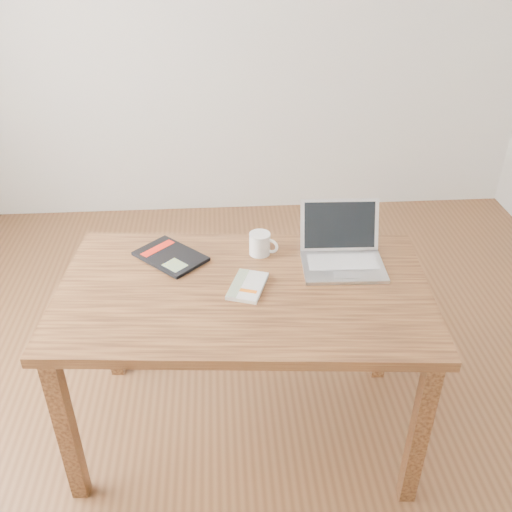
{
  "coord_description": "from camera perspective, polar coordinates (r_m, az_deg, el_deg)",
  "views": [
    {
      "loc": [
        -0.13,
        -1.83,
        1.98
      ],
      "look_at": [
        -0.0,
        -0.05,
        0.85
      ],
      "focal_mm": 40.0,
      "sensor_mm": 36.0,
      "label": 1
    }
  ],
  "objects": [
    {
      "name": "desk",
      "position": [
        2.18,
        -1.21,
        -5.11
      ],
      "size": [
        1.45,
        0.91,
        0.75
      ],
      "rotation": [
        0.0,
        0.0,
        -0.08
      ],
      "color": "#513018",
      "rests_on": "ground"
    },
    {
      "name": "coffee_mug",
      "position": [
        2.3,
        0.45,
        1.26
      ],
      "size": [
        0.12,
        0.09,
        0.09
      ],
      "rotation": [
        0.0,
        0.0,
        -0.49
      ],
      "color": "white",
      "rests_on": "desk"
    },
    {
      "name": "room",
      "position": [
        1.94,
        -2.06,
        13.38
      ],
      "size": [
        4.04,
        4.04,
        2.7
      ],
      "color": "#55341D",
      "rests_on": "ground"
    },
    {
      "name": "laptop",
      "position": [
        2.28,
        8.59,
        0.46
      ],
      "size": [
        0.33,
        0.31,
        0.21
      ],
      "rotation": [
        0.0,
        0.0,
        -0.04
      ],
      "color": "silver",
      "rests_on": "desk"
    },
    {
      "name": "white_guidebook",
      "position": [
        2.12,
        -0.85,
        -3.01
      ],
      "size": [
        0.17,
        0.22,
        0.02
      ],
      "rotation": [
        0.0,
        0.0,
        -0.33
      ],
      "color": "beige",
      "rests_on": "desk"
    },
    {
      "name": "black_guidebook",
      "position": [
        2.32,
        -8.55,
        -0.02
      ],
      "size": [
        0.32,
        0.32,
        0.01
      ],
      "rotation": [
        0.0,
        0.0,
        0.79
      ],
      "color": "black",
      "rests_on": "desk"
    }
  ]
}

